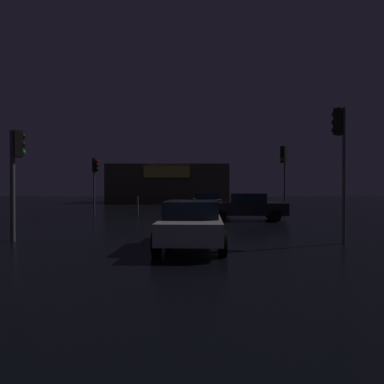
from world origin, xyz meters
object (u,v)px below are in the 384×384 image
(traffic_signal_opposite, at_px, (286,164))
(car_crossing, at_px, (208,202))
(traffic_signal_main, at_px, (18,164))
(store_building, at_px, (171,184))
(traffic_signal_cross_right, at_px, (97,172))
(car_far, at_px, (194,222))
(car_near, at_px, (249,207))
(traffic_signal_cross_left, at_px, (342,140))

(traffic_signal_opposite, relative_size, car_crossing, 0.95)
(traffic_signal_main, bearing_deg, car_crossing, 64.84)
(store_building, xyz_separation_m, traffic_signal_cross_right, (-3.20, -22.44, 0.48))
(car_far, bearing_deg, car_near, 71.22)
(store_building, relative_size, car_crossing, 3.11)
(traffic_signal_cross_left, bearing_deg, car_far, -171.13)
(traffic_signal_main, relative_size, car_far, 0.80)
(traffic_signal_opposite, bearing_deg, car_far, -116.11)
(store_building, bearing_deg, traffic_signal_cross_right, -98.10)
(traffic_signal_cross_left, relative_size, car_far, 0.94)
(traffic_signal_main, distance_m, traffic_signal_opposite, 15.80)
(store_building, distance_m, car_far, 34.35)
(car_far, height_order, car_crossing, car_crossing)
(store_building, distance_m, traffic_signal_cross_left, 34.32)
(traffic_signal_cross_right, height_order, car_near, traffic_signal_cross_right)
(traffic_signal_cross_left, relative_size, traffic_signal_cross_right, 1.19)
(traffic_signal_opposite, xyz_separation_m, car_crossing, (-4.71, 4.17, -2.51))
(store_building, relative_size, car_far, 3.12)
(traffic_signal_cross_right, relative_size, car_crossing, 0.79)
(store_building, height_order, car_near, store_building)
(traffic_signal_main, relative_size, traffic_signal_cross_left, 0.85)
(traffic_signal_cross_right, height_order, car_crossing, traffic_signal_cross_right)
(traffic_signal_cross_left, bearing_deg, traffic_signal_main, 177.63)
(traffic_signal_main, height_order, traffic_signal_cross_right, traffic_signal_main)
(car_near, distance_m, car_far, 9.37)
(traffic_signal_opposite, bearing_deg, store_building, 111.20)
(traffic_signal_cross_left, distance_m, traffic_signal_cross_right, 15.45)
(traffic_signal_opposite, relative_size, car_near, 1.00)
(traffic_signal_cross_left, bearing_deg, traffic_signal_cross_right, 134.58)
(car_far, bearing_deg, traffic_signal_opposite, 63.89)
(traffic_signal_opposite, bearing_deg, traffic_signal_cross_right, -179.67)
(traffic_signal_cross_left, relative_size, car_near, 0.98)
(traffic_signal_main, xyz_separation_m, car_crossing, (6.95, 14.80, -1.81))
(car_crossing, bearing_deg, traffic_signal_cross_right, -149.37)
(traffic_signal_main, xyz_separation_m, car_far, (5.87, -1.18, -1.83))
(traffic_signal_cross_left, bearing_deg, car_near, 102.08)
(traffic_signal_cross_right, xyz_separation_m, car_far, (6.08, -11.74, -2.05))
(traffic_signal_cross_left, height_order, car_crossing, traffic_signal_cross_left)
(traffic_signal_cross_left, relative_size, car_crossing, 0.93)
(traffic_signal_opposite, height_order, traffic_signal_cross_right, traffic_signal_opposite)
(traffic_signal_cross_right, bearing_deg, traffic_signal_main, -88.86)
(store_building, bearing_deg, traffic_signal_opposite, -68.80)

